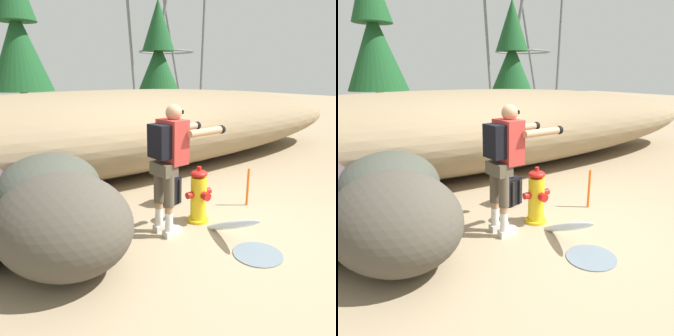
# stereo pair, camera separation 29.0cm
# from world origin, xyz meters

# --- Properties ---
(ground_plane) EXTENTS (56.00, 56.00, 0.04)m
(ground_plane) POSITION_xyz_m (0.00, 0.00, -0.02)
(ground_plane) COLOR #998466
(dirt_embankment) EXTENTS (13.91, 3.20, 1.69)m
(dirt_embankment) POSITION_xyz_m (0.00, 3.29, 0.84)
(dirt_embankment) COLOR #897556
(dirt_embankment) RESTS_ON ground_plane
(fire_hydrant) EXTENTS (0.40, 0.35, 0.79)m
(fire_hydrant) POSITION_xyz_m (-0.07, 0.35, 0.37)
(fire_hydrant) COLOR gold
(fire_hydrant) RESTS_ON ground_plane
(hydrant_water_jet) EXTENTS (0.56, 1.23, 0.55)m
(hydrant_water_jet) POSITION_xyz_m (-0.07, -0.40, 0.14)
(hydrant_water_jet) COLOR silver
(hydrant_water_jet) RESTS_ON ground_plane
(utility_worker) EXTENTS (1.01, 0.60, 1.65)m
(utility_worker) POSITION_xyz_m (-0.57, 0.30, 1.04)
(utility_worker) COLOR beige
(utility_worker) RESTS_ON ground_plane
(spare_backpack) EXTENTS (0.35, 0.34, 0.47)m
(spare_backpack) POSITION_xyz_m (-0.03, 1.09, 0.22)
(spare_backpack) COLOR black
(spare_backpack) RESTS_ON ground_plane
(boulder_large) EXTENTS (1.98, 2.12, 0.98)m
(boulder_large) POSITION_xyz_m (-1.80, 1.38, 0.49)
(boulder_large) COLOR #3E4138
(boulder_large) RESTS_ON ground_plane
(boulder_mid) EXTENTS (1.73, 1.86, 1.03)m
(boulder_mid) POSITION_xyz_m (-1.96, 0.20, 0.52)
(boulder_mid) COLOR #464137
(boulder_mid) RESTS_ON ground_plane
(pine_tree_left) EXTENTS (2.02, 2.02, 5.80)m
(pine_tree_left) POSITION_xyz_m (-0.52, 9.21, 3.24)
(pine_tree_left) COLOR #47331E
(pine_tree_left) RESTS_ON ground_plane
(pine_tree_center) EXTENTS (1.88, 1.88, 4.63)m
(pine_tree_center) POSITION_xyz_m (4.14, 8.05, 2.51)
(pine_tree_center) COLOR #47331E
(pine_tree_center) RESTS_ON ground_plane
(survey_stake) EXTENTS (0.04, 0.04, 0.60)m
(survey_stake) POSITION_xyz_m (0.93, 0.38, 0.30)
(survey_stake) COLOR #E55914
(survey_stake) RESTS_ON ground_plane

